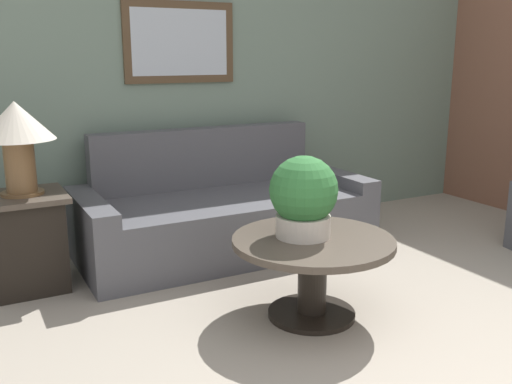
# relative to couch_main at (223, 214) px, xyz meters

# --- Properties ---
(wall_back) EXTENTS (7.49, 0.09, 2.60)m
(wall_back) POSITION_rel_couch_main_xyz_m (0.21, 0.59, 1.02)
(wall_back) COLOR slate
(wall_back) RESTS_ON ground_plane
(couch_main) EXTENTS (2.23, 0.98, 0.92)m
(couch_main) POSITION_rel_couch_main_xyz_m (0.00, 0.00, 0.00)
(couch_main) COLOR #4C4C51
(couch_main) RESTS_ON ground_plane
(coffee_table) EXTENTS (0.93, 0.93, 0.48)m
(coffee_table) POSITION_rel_couch_main_xyz_m (-0.04, -1.32, 0.06)
(coffee_table) COLOR black
(coffee_table) RESTS_ON ground_plane
(side_table) EXTENTS (0.52, 0.52, 0.64)m
(side_table) POSITION_rel_couch_main_xyz_m (-1.44, -0.10, 0.04)
(side_table) COLOR black
(side_table) RESTS_ON ground_plane
(table_lamp) EXTENTS (0.47, 0.47, 0.59)m
(table_lamp) POSITION_rel_couch_main_xyz_m (-1.44, -0.10, 0.76)
(table_lamp) COLOR brown
(table_lamp) RESTS_ON side_table
(potted_plant_on_table) EXTENTS (0.39, 0.39, 0.47)m
(potted_plant_on_table) POSITION_rel_couch_main_xyz_m (-0.08, -1.27, 0.43)
(potted_plant_on_table) COLOR beige
(potted_plant_on_table) RESTS_ON coffee_table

